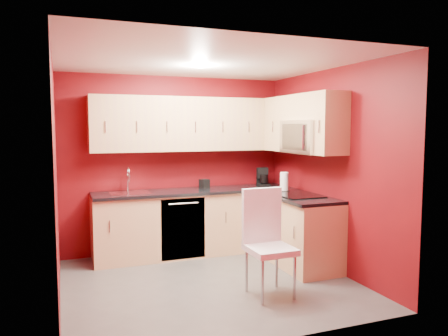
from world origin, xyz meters
TOP-DOWN VIEW (x-y plane):
  - floor at (0.00, 0.00)m, footprint 3.20×3.20m
  - ceiling at (0.00, 0.00)m, footprint 3.20×3.20m
  - wall_back at (0.00, 1.50)m, footprint 3.20×0.00m
  - wall_front at (0.00, -1.50)m, footprint 3.20×0.00m
  - wall_left at (-1.60, 0.00)m, footprint 0.00×3.00m
  - wall_right at (1.60, 0.00)m, footprint 0.00×3.00m
  - base_cabinets_back at (0.20, 1.20)m, footprint 2.80×0.60m
  - base_cabinets_right at (1.30, 0.25)m, footprint 0.60×1.30m
  - countertop_back at (0.20, 1.19)m, footprint 2.80×0.63m
  - countertop_right at (1.29, 0.23)m, footprint 0.63×1.27m
  - upper_cabinets_back at (0.20, 1.32)m, footprint 2.80×0.35m
  - upper_cabinets_right at (1.42, 0.44)m, footprint 0.35×1.55m
  - microwave at (1.39, 0.20)m, footprint 0.42×0.76m
  - cooktop at (1.28, 0.20)m, footprint 0.50×0.55m
  - sink at (-0.70, 1.20)m, footprint 0.52×0.42m
  - dishwasher_front at (-0.05, 0.91)m, footprint 0.60×0.02m
  - downlight at (0.00, 0.30)m, footprint 0.20×0.20m
  - coffee_maker at (1.29, 1.25)m, footprint 0.18×0.23m
  - napkin_holder at (0.38, 1.32)m, footprint 0.15×0.15m
  - paper_towel at (1.30, 0.62)m, footprint 0.17×0.17m
  - dining_chair at (0.48, -0.59)m, footprint 0.46×0.48m

SIDE VIEW (x-z plane):
  - floor at x=0.00m, z-range 0.00..0.00m
  - base_cabinets_back at x=0.20m, z-range 0.00..0.87m
  - base_cabinets_right at x=1.30m, z-range 0.00..0.87m
  - dishwasher_front at x=-0.05m, z-range 0.03..0.84m
  - dining_chair at x=0.48m, z-range 0.00..1.12m
  - countertop_back at x=0.20m, z-range 0.87..0.91m
  - countertop_right at x=1.29m, z-range 0.87..0.91m
  - cooktop at x=1.28m, z-range 0.91..0.92m
  - sink at x=-0.70m, z-range 0.77..1.12m
  - napkin_holder at x=0.38m, z-range 0.91..1.03m
  - paper_towel at x=1.30m, z-range 0.91..1.17m
  - coffee_maker at x=1.29m, z-range 0.91..1.18m
  - wall_back at x=0.00m, z-range -0.35..2.85m
  - wall_front at x=0.00m, z-range -0.35..2.85m
  - wall_left at x=-1.60m, z-range -0.25..2.75m
  - wall_right at x=1.60m, z-range -0.25..2.75m
  - microwave at x=1.39m, z-range 1.45..1.87m
  - upper_cabinets_back at x=0.20m, z-range 1.45..2.20m
  - upper_cabinets_right at x=1.42m, z-range 1.51..2.26m
  - downlight at x=0.00m, z-range 2.48..2.49m
  - ceiling at x=0.00m, z-range 2.50..2.50m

